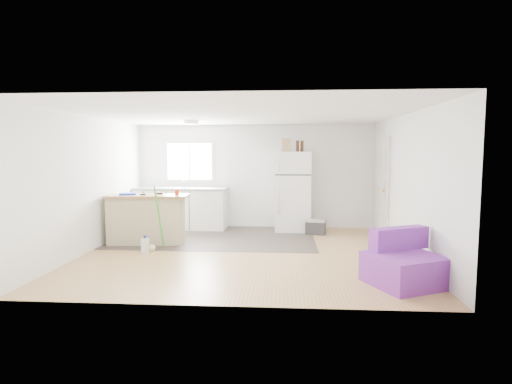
{
  "coord_description": "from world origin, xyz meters",
  "views": [
    {
      "loc": [
        0.65,
        -6.85,
        1.72
      ],
      "look_at": [
        0.15,
        0.7,
        1.0
      ],
      "focal_mm": 28.0,
      "sensor_mm": 36.0,
      "label": 1
    }
  ],
  "objects_px": {
    "purple_seat": "(404,265)",
    "red_cup": "(177,192)",
    "cardboard_box": "(286,145)",
    "cleaner_jug": "(145,245)",
    "bottle_left": "(297,146)",
    "refrigerator": "(293,191)",
    "bottle_right": "(302,146)",
    "blue_tray": "(128,194)",
    "cooler": "(316,226)",
    "mop": "(154,238)",
    "kitchen_cabinets": "(181,208)",
    "peninsula": "(147,219)"
  },
  "relations": [
    {
      "from": "cleaner_jug",
      "to": "bottle_left",
      "type": "distance_m",
      "value": 3.92
    },
    {
      "from": "purple_seat",
      "to": "blue_tray",
      "type": "distance_m",
      "value": 5.09
    },
    {
      "from": "kitchen_cabinets",
      "to": "cleaner_jug",
      "type": "relative_size",
      "value": 7.16
    },
    {
      "from": "purple_seat",
      "to": "red_cup",
      "type": "distance_m",
      "value": 4.27
    },
    {
      "from": "kitchen_cabinets",
      "to": "purple_seat",
      "type": "distance_m",
      "value": 5.44
    },
    {
      "from": "purple_seat",
      "to": "peninsula",
      "type": "bearing_deg",
      "value": 128.08
    },
    {
      "from": "red_cup",
      "to": "cardboard_box",
      "type": "relative_size",
      "value": 0.4
    },
    {
      "from": "blue_tray",
      "to": "mop",
      "type": "bearing_deg",
      "value": -38.58
    },
    {
      "from": "purple_seat",
      "to": "bottle_right",
      "type": "height_order",
      "value": "bottle_right"
    },
    {
      "from": "red_cup",
      "to": "bottle_right",
      "type": "relative_size",
      "value": 0.48
    },
    {
      "from": "bottle_left",
      "to": "cleaner_jug",
      "type": "bearing_deg",
      "value": -141.35
    },
    {
      "from": "refrigerator",
      "to": "cleaner_jug",
      "type": "bearing_deg",
      "value": -139.53
    },
    {
      "from": "refrigerator",
      "to": "cooler",
      "type": "height_order",
      "value": "refrigerator"
    },
    {
      "from": "purple_seat",
      "to": "cardboard_box",
      "type": "bearing_deg",
      "value": 88.19
    },
    {
      "from": "refrigerator",
      "to": "red_cup",
      "type": "distance_m",
      "value": 2.71
    },
    {
      "from": "kitchen_cabinets",
      "to": "cardboard_box",
      "type": "distance_m",
      "value": 2.81
    },
    {
      "from": "refrigerator",
      "to": "red_cup",
      "type": "relative_size",
      "value": 14.78
    },
    {
      "from": "bottle_left",
      "to": "refrigerator",
      "type": "bearing_deg",
      "value": 156.59
    },
    {
      "from": "kitchen_cabinets",
      "to": "cooler",
      "type": "xyz_separation_m",
      "value": [
        3.05,
        -0.46,
        -0.32
      ]
    },
    {
      "from": "blue_tray",
      "to": "bottle_left",
      "type": "relative_size",
      "value": 1.2
    },
    {
      "from": "peninsula",
      "to": "cleaner_jug",
      "type": "relative_size",
      "value": 5.25
    },
    {
      "from": "cooler",
      "to": "mop",
      "type": "height_order",
      "value": "mop"
    },
    {
      "from": "purple_seat",
      "to": "cooler",
      "type": "bearing_deg",
      "value": 80.36
    },
    {
      "from": "blue_tray",
      "to": "bottle_right",
      "type": "bearing_deg",
      "value": 24.74
    },
    {
      "from": "kitchen_cabinets",
      "to": "red_cup",
      "type": "xyz_separation_m",
      "value": [
        0.33,
        -1.59,
        0.52
      ]
    },
    {
      "from": "bottle_right",
      "to": "purple_seat",
      "type": "bearing_deg",
      "value": -72.17
    },
    {
      "from": "red_cup",
      "to": "bottle_left",
      "type": "xyz_separation_m",
      "value": [
        2.33,
        1.49,
        0.89
      ]
    },
    {
      "from": "red_cup",
      "to": "cardboard_box",
      "type": "xyz_separation_m",
      "value": [
        2.08,
        1.46,
        0.92
      ]
    },
    {
      "from": "kitchen_cabinets",
      "to": "cooler",
      "type": "distance_m",
      "value": 3.11
    },
    {
      "from": "purple_seat",
      "to": "bottle_left",
      "type": "xyz_separation_m",
      "value": [
        -1.29,
        3.63,
        1.64
      ]
    },
    {
      "from": "kitchen_cabinets",
      "to": "mop",
      "type": "xyz_separation_m",
      "value": [
        0.05,
        -2.14,
        -0.25
      ]
    },
    {
      "from": "peninsula",
      "to": "refrigerator",
      "type": "relative_size",
      "value": 0.89
    },
    {
      "from": "cooler",
      "to": "blue_tray",
      "type": "distance_m",
      "value": 3.94
    },
    {
      "from": "purple_seat",
      "to": "cardboard_box",
      "type": "xyz_separation_m",
      "value": [
        -1.54,
        3.59,
        1.66
      ]
    },
    {
      "from": "bottle_left",
      "to": "bottle_right",
      "type": "bearing_deg",
      "value": 28.37
    },
    {
      "from": "cleaner_jug",
      "to": "cardboard_box",
      "type": "relative_size",
      "value": 1.0
    },
    {
      "from": "refrigerator",
      "to": "mop",
      "type": "height_order",
      "value": "refrigerator"
    },
    {
      "from": "red_cup",
      "to": "cleaner_jug",
      "type": "bearing_deg",
      "value": -120.05
    },
    {
      "from": "blue_tray",
      "to": "bottle_right",
      "type": "relative_size",
      "value": 1.2
    },
    {
      "from": "peninsula",
      "to": "blue_tray",
      "type": "height_order",
      "value": "blue_tray"
    },
    {
      "from": "cooler",
      "to": "mop",
      "type": "relative_size",
      "value": 0.41
    },
    {
      "from": "cardboard_box",
      "to": "purple_seat",
      "type": "bearing_deg",
      "value": -66.82
    },
    {
      "from": "cleaner_jug",
      "to": "cardboard_box",
      "type": "height_order",
      "value": "cardboard_box"
    },
    {
      "from": "kitchen_cabinets",
      "to": "bottle_left",
      "type": "bearing_deg",
      "value": -0.53
    },
    {
      "from": "refrigerator",
      "to": "bottle_right",
      "type": "distance_m",
      "value": 1.03
    },
    {
      "from": "mop",
      "to": "red_cup",
      "type": "height_order",
      "value": "mop"
    },
    {
      "from": "red_cup",
      "to": "blue_tray",
      "type": "distance_m",
      "value": 0.96
    },
    {
      "from": "mop",
      "to": "red_cup",
      "type": "xyz_separation_m",
      "value": [
        0.28,
        0.55,
        0.77
      ]
    },
    {
      "from": "cleaner_jug",
      "to": "bottle_right",
      "type": "distance_m",
      "value": 4.02
    },
    {
      "from": "cooler",
      "to": "bottle_right",
      "type": "xyz_separation_m",
      "value": [
        -0.29,
        0.42,
        1.73
      ]
    }
  ]
}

